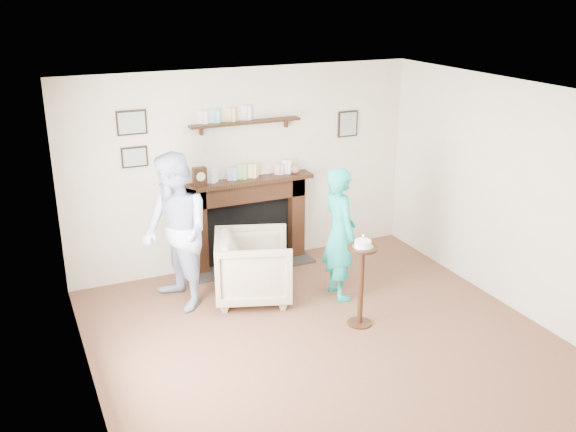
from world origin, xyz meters
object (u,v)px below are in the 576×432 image
object	(u,v)px
armchair	(254,297)
woman	(338,295)
man	(180,305)
pedestal_table	(362,270)

from	to	relation	value
armchair	woman	size ratio (longest dim) A/B	0.56
armchair	man	distance (m)	0.85
man	pedestal_table	world-z (taller)	pedestal_table
man	woman	world-z (taller)	man
armchair	pedestal_table	xyz separation A→B (m)	(0.80, -1.03, 0.63)
armchair	pedestal_table	world-z (taller)	pedestal_table
armchair	woman	bearing A→B (deg)	-91.77
woman	pedestal_table	distance (m)	0.94
woman	armchair	bearing A→B (deg)	71.82
pedestal_table	armchair	bearing A→B (deg)	127.86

